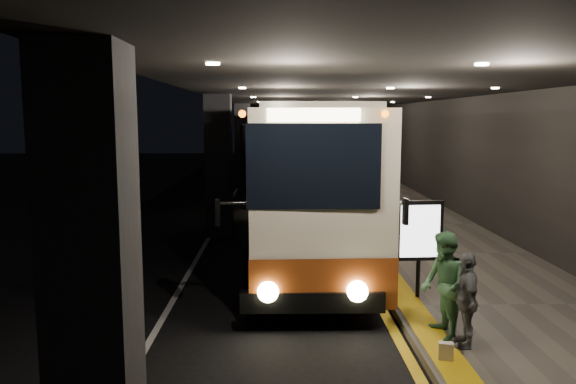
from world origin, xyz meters
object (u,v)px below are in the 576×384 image
object	(u,v)px
bag_plain	(446,351)
passenger_waiting_green	(444,285)
passenger_boarding	(377,229)
bag_polka	(450,297)
stanchion_post	(392,247)
coach_second	(290,154)
passenger_waiting_grey	(466,300)
coach_main	(299,185)
info_sign	(419,233)

from	to	relation	value
bag_plain	passenger_waiting_green	bearing A→B (deg)	76.85
passenger_boarding	bag_polka	world-z (taller)	passenger_boarding
stanchion_post	bag_plain	bearing A→B (deg)	-91.78
stanchion_post	passenger_boarding	bearing A→B (deg)	97.45
passenger_waiting_green	bag_polka	size ratio (longest dim) A/B	5.23
coach_second	bag_polka	distance (m)	18.57
passenger_boarding	passenger_waiting_green	xyz separation A→B (m)	(0.21, -4.95, 0.07)
passenger_waiting_grey	bag_polka	distance (m)	2.01
coach_main	bag_polka	bearing A→B (deg)	-64.00
info_sign	stanchion_post	size ratio (longest dim) A/B	1.64
bag_polka	stanchion_post	distance (m)	2.44
passenger_boarding	stanchion_post	size ratio (longest dim) A/B	1.35
coach_main	passenger_waiting_grey	world-z (taller)	coach_main
coach_main	bag_polka	world-z (taller)	coach_main
coach_second	passenger_waiting_green	distance (m)	19.96
passenger_waiting_grey	bag_plain	distance (m)	0.92
coach_second	passenger_waiting_grey	distance (m)	20.36
coach_main	passenger_waiting_green	bearing A→B (deg)	-74.29
stanchion_post	passenger_waiting_grey	bearing A→B (deg)	-85.92
bag_polka	passenger_waiting_grey	bearing A→B (deg)	-100.73
passenger_waiting_grey	stanchion_post	world-z (taller)	passenger_waiting_grey
passenger_boarding	info_sign	size ratio (longest dim) A/B	0.83
coach_main	bag_plain	distance (m)	7.87
coach_second	passenger_boarding	xyz separation A→B (m)	(1.86, -14.88, -0.88)
passenger_waiting_green	info_sign	distance (m)	2.07
bag_plain	stanchion_post	bearing A→B (deg)	88.22
passenger_waiting_grey	bag_plain	size ratio (longest dim) A/B	5.64
info_sign	coach_main	bearing A→B (deg)	112.47
bag_polka	info_sign	distance (m)	1.35
passenger_boarding	bag_polka	bearing A→B (deg)	-155.41
bag_plain	stanchion_post	distance (m)	4.74
passenger_waiting_green	bag_plain	bearing A→B (deg)	-18.44
info_sign	bag_polka	bearing A→B (deg)	-47.74
coach_main	passenger_boarding	xyz separation A→B (m)	(1.87, -1.65, -0.90)
coach_second	info_sign	world-z (taller)	coach_second
bag_plain	info_sign	world-z (taller)	info_sign
coach_second	passenger_waiting_grey	xyz separation A→B (m)	(2.31, -20.20, -0.94)
passenger_boarding	stanchion_post	bearing A→B (deg)	-161.15
passenger_waiting_green	stanchion_post	bearing A→B (deg)	175.61
bag_polka	coach_main	bearing A→B (deg)	117.79
coach_main	coach_second	world-z (taller)	coach_main
passenger_boarding	passenger_waiting_grey	distance (m)	5.34
passenger_boarding	info_sign	xyz separation A→B (m)	(0.30, -2.94, 0.51)
passenger_boarding	passenger_waiting_green	bearing A→B (deg)	-166.21
bag_polka	passenger_boarding	bearing A→B (deg)	103.18
passenger_waiting_grey	bag_plain	bearing A→B (deg)	-34.25
passenger_waiting_green	bag_polka	xyz separation A→B (m)	(0.60, 1.52, -0.70)
coach_second	passenger_boarding	size ratio (longest dim) A/B	7.64
bag_polka	stanchion_post	size ratio (longest dim) A/B	0.28
bag_plain	coach_main	bearing A→B (deg)	104.06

